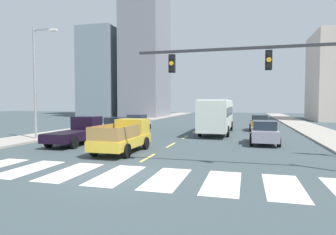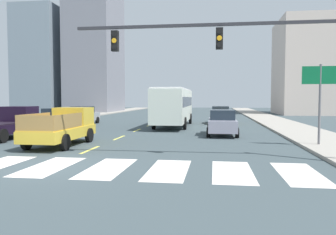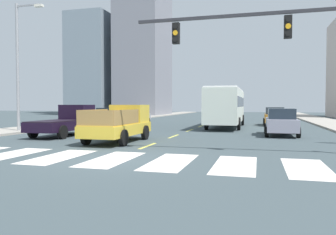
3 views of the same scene
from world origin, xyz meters
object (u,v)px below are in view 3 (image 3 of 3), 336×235
Objects in this scene: sedan_near_right at (281,122)px; sedan_mid at (112,119)px; sedan_near_left at (135,116)px; sedan_far at (274,116)px; pickup_stakebed at (121,124)px; pickup_dark at (67,121)px; streetlight_left at (19,62)px; traffic_signal_gantry at (324,41)px; city_bus at (226,105)px.

sedan_near_right and sedan_mid have the same top height.
sedan_near_right is 15.26m from sedan_near_left.
sedan_near_left is (-12.98, 8.01, 0.00)m from sedan_near_right.
sedan_far is 15.35m from sedan_mid.
pickup_stakebed is at bearing -71.46° from sedan_near_left.
streetlight_left reaches higher than pickup_dark.
sedan_near_right is at bearing -91.05° from sedan_far.
pickup_stakebed is 10.40m from streetlight_left.
sedan_near_left is at bearing 148.53° from sedan_near_right.
pickup_dark is at bearing -133.58° from sedan_far.
sedan_far is at bearing 89.87° from sedan_near_right.
pickup_dark is 13.62m from sedan_near_right.
streetlight_left is at bearing -143.92° from sedan_far.
sedan_near_left and sedan_far have the same top height.
sedan_near_left is 5.83m from sedan_mid.
sedan_far is 0.41× the size of traffic_signal_gantry.
pickup_dark is 13.73m from city_bus.
city_bus is 1.20× the size of streetlight_left.
streetlight_left is (-4.39, 1.07, 4.05)m from pickup_dark.
sedan_near_right is 1.00× the size of sedan_mid.
sedan_mid is 0.49× the size of streetlight_left.
sedan_near_right is 0.41× the size of traffic_signal_gantry.
sedan_mid is (0.46, 5.70, -0.06)m from pickup_dark.
sedan_far is 1.00× the size of sedan_mid.
traffic_signal_gantry is at bearing -19.76° from streetlight_left.
streetlight_left is at bearing -145.07° from city_bus.
streetlight_left reaches higher than city_bus.
pickup_dark is (-4.63, 2.17, -0.02)m from pickup_stakebed.
traffic_signal_gantry is 1.20× the size of streetlight_left.
streetlight_left reaches higher than traffic_signal_gantry.
city_bus is 5.85m from sedan_far.
sedan_mid is at bearing 83.96° from pickup_dark.
sedan_near_right is 0.49× the size of streetlight_left.
sedan_mid is at bearing 140.36° from traffic_signal_gantry.
pickup_dark is at bearing -90.34° from sedan_near_left.
traffic_signal_gantry reaches higher than sedan_near_left.
pickup_stakebed is 0.48× the size of city_bus.
sedan_near_left is 12.13m from streetlight_left.
traffic_signal_gantry is at bearing -20.83° from pickup_stakebed.
streetlight_left reaches higher than sedan_near_left.
sedan_near_left is at bearing 129.08° from traffic_signal_gantry.
pickup_stakebed is at bearing -19.75° from streetlight_left.
pickup_dark is at bearing 158.42° from traffic_signal_gantry.
sedan_near_left is (0.17, 11.53, -0.06)m from pickup_dark.
sedan_mid is 7.87m from streetlight_left.
pickup_dark is 0.58× the size of streetlight_left.
pickup_dark is 0.48× the size of traffic_signal_gantry.
sedan_near_left is 0.41× the size of traffic_signal_gantry.
streetlight_left reaches higher than sedan_mid.
pickup_dark is 6.07m from streetlight_left.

